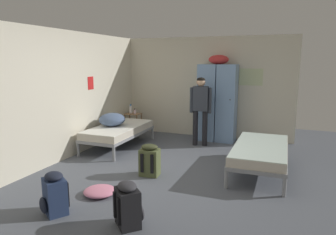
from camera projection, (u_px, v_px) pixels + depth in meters
ground_plane at (162, 174)px, 5.29m from camera, size 9.39×9.39×0.00m
room_backdrop at (131, 92)px, 6.65m from camera, size 4.34×5.93×2.52m
locker_bank at (217, 101)px, 7.42m from camera, size 0.90×0.55×2.07m
shelf_unit at (133, 122)px, 8.09m from camera, size 0.38×0.30×0.57m
bed_right at (260, 151)px, 5.35m from camera, size 0.90×1.90×0.49m
bed_left_rear at (119, 131)px, 6.91m from camera, size 0.90×1.90×0.49m
bedding_heap at (112, 119)px, 6.88m from camera, size 0.57×0.62×0.29m
person_traveler at (200, 105)px, 6.94m from camera, size 0.49×0.24×1.57m
water_bottle at (131, 109)px, 8.08m from camera, size 0.07×0.07×0.23m
lotion_bottle at (135, 112)px, 7.98m from camera, size 0.06×0.06×0.14m
backpack_olive at (150, 160)px, 5.22m from camera, size 0.34×0.35×0.55m
backpack_navy at (54, 194)px, 3.90m from camera, size 0.41×0.41×0.55m
backpack_black at (128, 205)px, 3.60m from camera, size 0.42×0.42×0.55m
clothes_pile_pink at (100, 191)px, 4.48m from camera, size 0.47×0.46×0.11m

